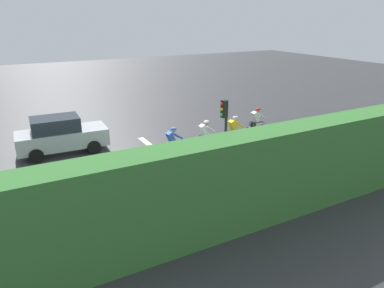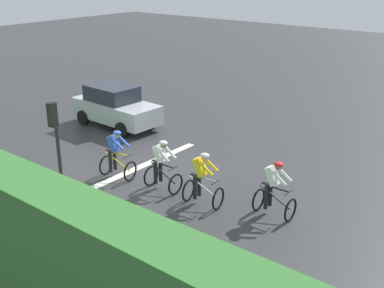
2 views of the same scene
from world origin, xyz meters
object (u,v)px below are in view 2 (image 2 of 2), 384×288
Objects in this scene: cyclist_second at (202,180)px; car_silver at (115,106)px; cyclist_mid at (162,166)px; cyclist_fourth at (116,155)px; traffic_light_near_crossing at (56,144)px; cyclist_lead at (274,190)px.

car_silver is at bearing -115.28° from cyclist_second.
car_silver reaches higher than cyclist_mid.
cyclist_fourth is at bearing 47.35° from car_silver.
traffic_light_near_crossing is at bearing -17.53° from cyclist_mid.
cyclist_mid is 0.50× the size of traffic_light_near_crossing.
car_silver is at bearing -106.39° from cyclist_lead.
cyclist_second is at bearing 139.84° from traffic_light_near_crossing.
cyclist_lead and cyclist_second have the same top height.
cyclist_second is at bearing 89.07° from cyclist_mid.
cyclist_mid and cyclist_fourth have the same top height.
cyclist_mid is at bearing -90.93° from cyclist_second.
cyclist_lead is 0.50× the size of traffic_light_near_crossing.
cyclist_lead and cyclist_mid have the same top height.
cyclist_fourth is at bearing -82.12° from cyclist_mid.
cyclist_mid is at bearing -78.42° from cyclist_lead.
cyclist_second is 1.00× the size of cyclist_mid.
traffic_light_near_crossing reaches higher than cyclist_lead.
traffic_light_near_crossing reaches higher than cyclist_mid.
cyclist_lead is at bearing 100.35° from cyclist_fourth.
cyclist_lead is 0.40× the size of car_silver.
car_silver is at bearing -143.31° from traffic_light_near_crossing.
cyclist_lead is at bearing 111.09° from cyclist_second.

